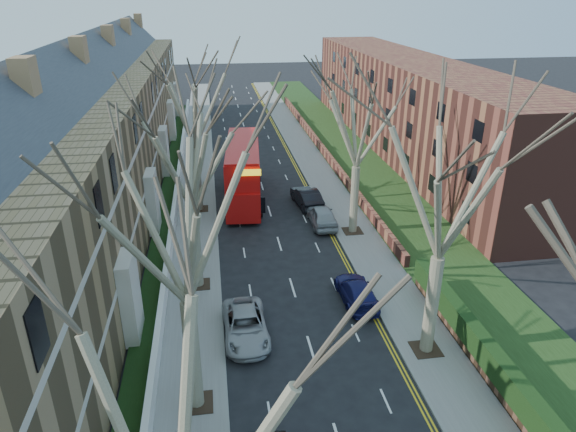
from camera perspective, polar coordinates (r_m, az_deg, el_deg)
name	(u,v)px	position (r m, az deg, el deg)	size (l,w,h in m)	color
pavement_left	(197,168)	(53.38, -10.05, 5.27)	(3.00, 102.00, 0.12)	slate
pavement_right	(313,163)	(54.34, 2.75, 5.95)	(3.00, 102.00, 0.12)	slate
terrace_left	(97,140)	(45.09, -20.48, 7.95)	(9.70, 78.00, 13.60)	olive
flats_right	(407,105)	(60.02, 13.11, 11.96)	(13.97, 54.00, 10.00)	brown
wall_hedge_right	(536,420)	(24.02, 25.82, -19.73)	(0.70, 24.00, 1.80)	brown
front_wall_left	(177,192)	(45.74, -12.25, 2.64)	(0.30, 78.00, 1.00)	white
grass_verge_right	(354,160)	(55.35, 7.35, 6.21)	(6.00, 102.00, 0.06)	#1C3212
tree_left_near	(159,432)	(11.06, -14.11, -22.29)	(9.80, 9.80, 13.73)	#716851
tree_left_mid	(178,205)	(19.13, -12.07, 1.16)	(10.50, 10.50, 14.71)	#716851
tree_left_far	(187,141)	(28.70, -11.18, 8.22)	(10.15, 10.15, 14.22)	#716851
tree_left_dist	(191,94)	(40.34, -10.74, 13.18)	(10.50, 10.50, 14.71)	#716851
tree_right_mid	(450,172)	(23.23, 17.51, 4.66)	(10.50, 10.50, 14.71)	#716851
tree_right_far	(359,110)	(35.93, 7.93, 11.57)	(10.15, 10.15, 14.22)	#716851
double_decker_bus	(243,173)	(44.02, -4.97, 4.77)	(3.67, 11.96, 4.90)	#BC0F0D
car_left_far	(245,326)	(27.49, -4.75, -12.04)	(2.26, 4.91, 1.36)	#9D9EA2
car_right_near	(357,291)	(30.45, 7.64, -8.31)	(1.85, 4.55, 1.32)	#171852
car_right_mid	(322,216)	(39.65, 3.79, 0.05)	(1.85, 4.61, 1.57)	#94979C
car_right_far	(307,197)	(43.14, 2.09, 2.12)	(1.66, 4.77, 1.57)	black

